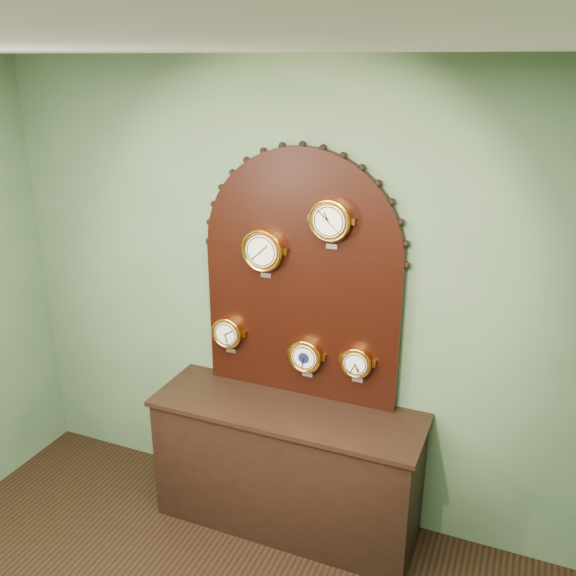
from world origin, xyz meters
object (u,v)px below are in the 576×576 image
at_px(hygrometer, 228,332).
at_px(barometer, 306,356).
at_px(tide_clock, 357,362).
at_px(arabic_clock, 331,220).
at_px(display_board, 301,269).
at_px(roman_clock, 263,250).
at_px(shop_counter, 287,468).

relative_size(hygrometer, barometer, 0.98).
bearing_deg(tide_clock, arabic_clock, -179.55).
distance_m(display_board, arabic_clock, 0.38).
relative_size(display_board, roman_clock, 5.01).
height_order(display_board, roman_clock, display_board).
bearing_deg(shop_counter, roman_clock, 144.01).
xyz_separation_m(arabic_clock, barometer, (-0.13, 0.00, -0.84)).
height_order(hygrometer, tide_clock, hygrometer).
bearing_deg(display_board, hygrometer, -171.86).
height_order(roman_clock, hygrometer, roman_clock).
height_order(hygrometer, barometer, hygrometer).
xyz_separation_m(hygrometer, barometer, (0.52, -0.00, -0.06)).
relative_size(roman_clock, hygrometer, 1.21).
height_order(display_board, barometer, display_board).
xyz_separation_m(shop_counter, roman_clock, (-0.21, 0.15, 1.34)).
height_order(roman_clock, arabic_clock, arabic_clock).
bearing_deg(tide_clock, barometer, -179.86).
xyz_separation_m(shop_counter, tide_clock, (0.37, 0.15, 0.73)).
xyz_separation_m(roman_clock, hygrometer, (-0.25, 0.00, -0.56)).
relative_size(display_board, barometer, 5.91).
xyz_separation_m(roman_clock, barometer, (0.27, 0.00, -0.62)).
height_order(arabic_clock, tide_clock, arabic_clock).
distance_m(display_board, hygrometer, 0.65).
bearing_deg(arabic_clock, tide_clock, 0.45).
height_order(arabic_clock, barometer, arabic_clock).
height_order(shop_counter, arabic_clock, arabic_clock).
relative_size(shop_counter, hygrometer, 6.32).
relative_size(roman_clock, barometer, 1.18).
xyz_separation_m(display_board, tide_clock, (0.37, -0.07, -0.49)).
distance_m(shop_counter, tide_clock, 0.84).
bearing_deg(hygrometer, arabic_clock, -0.09).
bearing_deg(arabic_clock, roman_clock, -179.95).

